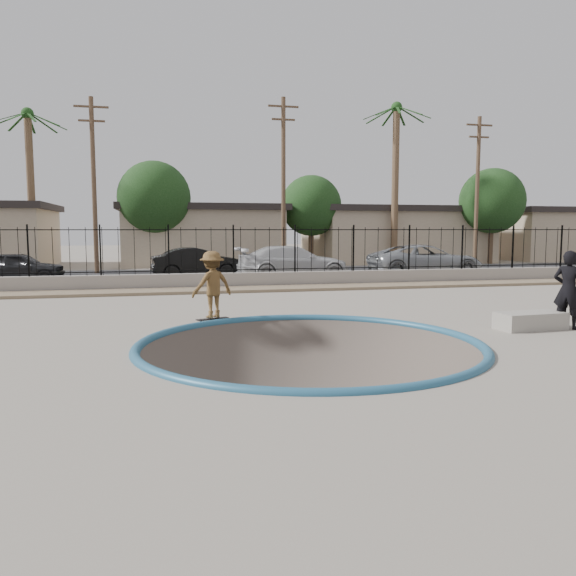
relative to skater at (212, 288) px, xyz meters
The scene contains 26 objects.
ground 9.95m from the skater, 80.46° to the left, with size 120.00×120.00×2.20m, color gray.
bowl_pit 3.84m from the skater, 64.39° to the right, with size 6.84×6.84×1.80m, color #4B413A, non-canonical shape.
coping_ring 3.84m from the skater, 64.39° to the right, with size 7.04×7.04×0.20m, color #245877.
rock_strip 7.06m from the skater, 76.66° to the left, with size 42.00×1.60×0.11m, color #907C5E.
retaining_wall 8.11m from the skater, 78.46° to the left, with size 42.00×0.45×0.60m, color gray.
fence 8.12m from the skater, 78.46° to the left, with size 40.00×0.04×1.80m.
street 14.74m from the skater, 83.69° to the left, with size 90.00×8.00×0.04m, color black.
house_center 24.21m from the skater, 86.16° to the left, with size 10.60×8.60×3.90m.
house_east 28.76m from the skater, 57.08° to the left, with size 12.60×8.60×3.90m.
house_east_far 38.22m from the skater, 39.16° to the left, with size 11.60×8.60×3.90m.
palm_mid 23.92m from the skater, 111.19° to the left, with size 2.30×2.30×9.30m.
palm_right 24.75m from the skater, 55.24° to the left, with size 2.30×2.30×10.30m.
utility_pole_left 17.62m from the skater, 104.77° to the left, with size 1.70×0.24×9.00m.
utility_pole_mid 18.02m from the skater, 71.33° to the left, with size 1.70×0.24×9.50m.
utility_pole_right 24.53m from the skater, 43.34° to the left, with size 1.70×0.24×9.00m.
street_tree_left 20.94m from the skater, 93.83° to the left, with size 4.32×4.32×6.36m.
street_tree_mid 23.47m from the skater, 68.27° to the left, with size 3.96×3.96×5.83m.
street_tree_right 28.66m from the skater, 43.59° to the left, with size 4.32×4.32×6.36m.
skater is the anchor object (origin of this frame).
skateboard 0.78m from the skater, 90.00° to the right, with size 0.87×0.50×0.07m.
videographer 8.53m from the skater, 20.19° to the right, with size 0.67×0.44×1.84m, color black.
concrete_ledge 7.68m from the skater, 21.64° to the right, with size 1.60×0.70×0.40m, color gray.
car_a 14.56m from the skater, 119.88° to the left, with size 1.53×3.79×1.29m, color black.
car_b 12.64m from the skater, 87.48° to the left, with size 1.50×4.30×1.42m, color black.
car_c 12.03m from the skater, 66.40° to the left, with size 2.13×5.24×1.52m, color #BDBDBF.
car_d 15.91m from the skater, 43.87° to the left, with size 2.55×5.52×1.53m, color gray.
Camera 1 is at (-2.98, -11.73, 2.33)m, focal length 35.00 mm.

